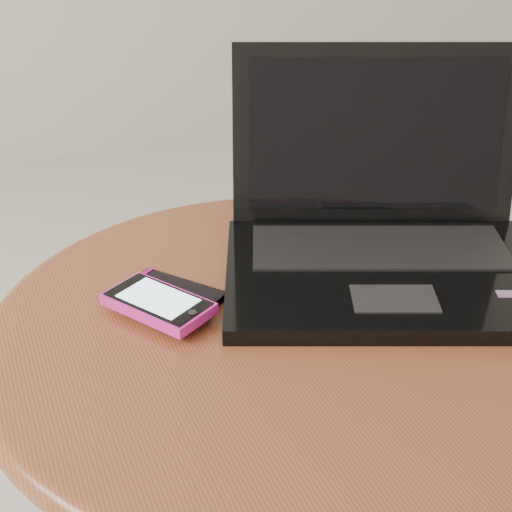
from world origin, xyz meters
name	(u,v)px	position (x,y,z in m)	size (l,w,h in m)	color
table	(284,398)	(-0.09, -0.01, 0.42)	(0.68, 0.68, 0.54)	#53290F
laptop	(382,233)	(0.07, 0.06, 0.58)	(0.46, 0.42, 0.25)	black
phone_black	(172,294)	(-0.20, 0.08, 0.54)	(0.12, 0.13, 0.01)	black
phone_pink	(158,303)	(-0.22, 0.05, 0.55)	(0.12, 0.13, 0.01)	#DD2499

